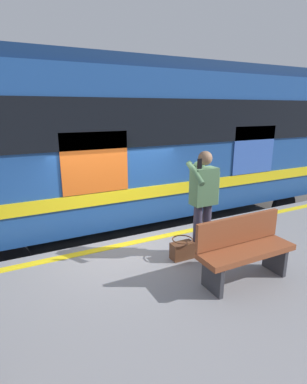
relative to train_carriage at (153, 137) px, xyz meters
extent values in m
plane|color=#4C4742|center=(1.52, 1.88, -2.59)|extent=(26.75, 26.75, 0.00)
cube|color=gray|center=(1.52, 3.91, -2.11)|extent=(17.83, 4.06, 0.94)
cube|color=yellow|center=(1.52, 2.18, -1.64)|extent=(17.47, 0.16, 0.01)
cube|color=slate|center=(1.52, 0.71, -2.51)|extent=(23.18, 0.08, 0.16)
cube|color=slate|center=(1.52, -0.72, -2.51)|extent=(23.18, 0.08, 0.16)
cube|color=#1E478C|center=(0.00, -0.01, -0.10)|extent=(11.02, 2.99, 3.07)
cube|color=navy|center=(0.00, -0.01, 1.55)|extent=(10.80, 2.75, 0.24)
cube|color=black|center=(0.00, 1.51, 0.43)|extent=(10.47, 0.03, 0.90)
cube|color=yellow|center=(0.00, 1.51, -0.95)|extent=(10.47, 0.03, 0.24)
cube|color=#3359B2|center=(-1.93, 1.51, -0.26)|extent=(1.24, 0.02, 1.12)
cube|color=#D85919|center=(1.93, 1.51, -0.26)|extent=(1.24, 0.02, 1.12)
cylinder|color=black|center=(3.58, 1.19, -2.01)|extent=(0.84, 0.12, 0.84)
cylinder|color=black|center=(3.58, -1.20, -2.01)|extent=(0.84, 0.12, 0.84)
cylinder|color=black|center=(-3.58, 1.19, -2.01)|extent=(0.84, 0.12, 0.84)
cylinder|color=black|center=(-3.58, -1.20, -2.01)|extent=(0.84, 0.12, 0.84)
cylinder|color=#383347|center=(0.56, 3.07, -1.21)|extent=(0.14, 0.14, 0.86)
cylinder|color=#383347|center=(0.74, 3.07, -1.21)|extent=(0.14, 0.14, 0.86)
cube|color=#4C724C|center=(0.65, 3.07, -0.48)|extent=(0.40, 0.24, 0.59)
sphere|color=#4C724C|center=(0.65, 2.91, -0.21)|extent=(0.20, 0.20, 0.20)
sphere|color=#997051|center=(0.65, 3.07, -0.04)|extent=(0.22, 0.22, 0.22)
cylinder|color=#4C724C|center=(0.40, 3.07, -0.54)|extent=(0.09, 0.09, 0.53)
cylinder|color=#4C724C|center=(0.88, 3.15, -0.24)|extent=(0.09, 0.42, 0.33)
cube|color=black|center=(0.88, 3.25, -0.08)|extent=(0.07, 0.02, 0.15)
cube|color=#59331E|center=(1.02, 3.07, -1.51)|extent=(0.37, 0.19, 0.27)
torus|color=#59331E|center=(1.02, 3.07, -1.31)|extent=(0.33, 0.33, 0.02)
cube|color=brown|center=(0.59, 4.02, -1.19)|extent=(1.42, 0.44, 0.08)
cube|color=brown|center=(0.59, 3.83, -0.94)|extent=(1.42, 0.06, 0.40)
cube|color=#333338|center=(0.02, 4.02, -1.42)|extent=(0.06, 0.40, 0.45)
cube|color=#333338|center=(1.15, 4.02, -1.42)|extent=(0.06, 0.40, 0.45)
camera|label=1|loc=(3.42, 6.79, 0.70)|focal=28.12mm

